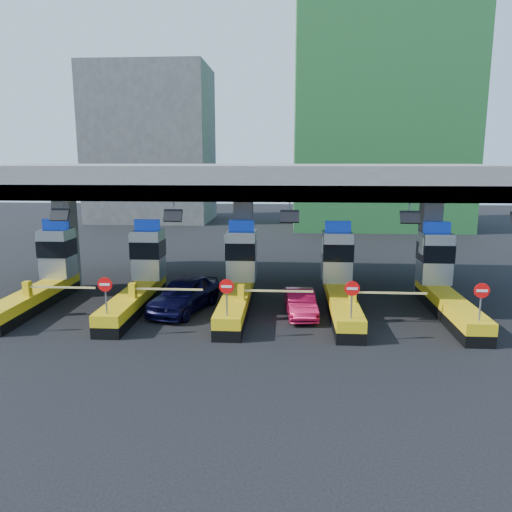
{
  "coord_description": "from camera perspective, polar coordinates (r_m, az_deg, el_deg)",
  "views": [
    {
      "loc": [
        2.45,
        -23.93,
        7.24
      ],
      "look_at": [
        0.88,
        0.0,
        2.62
      ],
      "focal_mm": 35.0,
      "sensor_mm": 36.0,
      "label": 1
    }
  ],
  "objects": [
    {
      "name": "van",
      "position": [
        24.54,
        -8.16,
        -4.32
      ],
      "size": [
        3.25,
        5.3,
        1.69
      ],
      "primitive_type": "imported",
      "rotation": [
        0.0,
        0.0,
        -0.27
      ],
      "color": "black",
      "rests_on": "ground"
    },
    {
      "name": "toll_canopy",
      "position": [
        26.94,
        -1.49,
        8.55
      ],
      "size": [
        28.0,
        12.09,
        7.0
      ],
      "color": "slate",
      "rests_on": "ground"
    },
    {
      "name": "red_car",
      "position": [
        23.69,
        5.11,
        -5.39
      ],
      "size": [
        1.62,
        3.8,
        1.22
      ],
      "primitive_type": "imported",
      "rotation": [
        0.0,
        0.0,
        0.09
      ],
      "color": "maroon",
      "rests_on": "ground"
    },
    {
      "name": "toll_lane_far_right",
      "position": [
        26.03,
        20.53,
        -2.77
      ],
      "size": [
        4.43,
        8.0,
        4.16
      ],
      "color": "black",
      "rests_on": "ground"
    },
    {
      "name": "bg_building_scaffold",
      "position": [
        57.14,
        14.0,
        17.4
      ],
      "size": [
        18.0,
        12.0,
        28.0
      ],
      "primitive_type": "cube",
      "color": "#1E5926",
      "rests_on": "ground"
    },
    {
      "name": "bg_building_concrete",
      "position": [
        62.18,
        -11.87,
        12.31
      ],
      "size": [
        14.0,
        10.0,
        18.0
      ],
      "primitive_type": "cube",
      "color": "#4C4C49",
      "rests_on": "ground"
    },
    {
      "name": "toll_lane_left",
      "position": [
        26.0,
        -13.02,
        -2.36
      ],
      "size": [
        4.43,
        8.0,
        4.16
      ],
      "color": "black",
      "rests_on": "ground"
    },
    {
      "name": "toll_lane_far_left",
      "position": [
        27.85,
        -22.92,
        -2.08
      ],
      "size": [
        4.43,
        8.0,
        4.16
      ],
      "color": "black",
      "rests_on": "ground"
    },
    {
      "name": "toll_lane_right",
      "position": [
        25.04,
        9.5,
        -2.74
      ],
      "size": [
        4.43,
        8.0,
        4.16
      ],
      "color": "black",
      "rests_on": "ground"
    },
    {
      "name": "toll_lane_center",
      "position": [
        25.03,
        -1.97,
        -2.6
      ],
      "size": [
        4.43,
        8.0,
        4.16
      ],
      "color": "black",
      "rests_on": "ground"
    },
    {
      "name": "ground",
      "position": [
        25.13,
        -2.02,
        -5.85
      ],
      "size": [
        120.0,
        120.0,
        0.0
      ],
      "primitive_type": "plane",
      "color": "black",
      "rests_on": "ground"
    }
  ]
}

